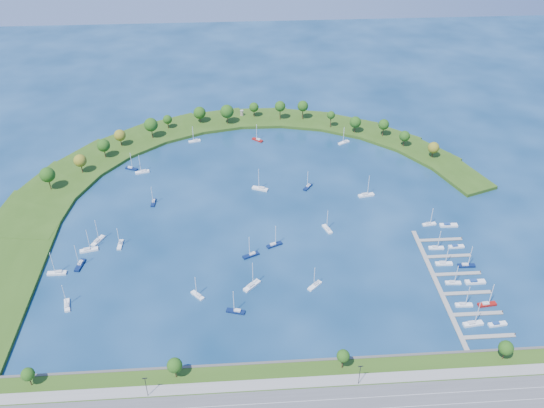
{
  "coord_description": "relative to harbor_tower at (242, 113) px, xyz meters",
  "views": [
    {
      "loc": [
        -12.78,
        -253.72,
        182.91
      ],
      "look_at": [
        5.0,
        5.0,
        4.0
      ],
      "focal_mm": 37.78,
      "sensor_mm": 36.0,
      "label": 1
    }
  ],
  "objects": [
    {
      "name": "moored_boat_2",
      "position": [
        9.6,
        -34.74,
        -3.24
      ],
      "size": [
        7.64,
        6.91,
        11.86
      ],
      "rotation": [
        0.0,
        0.0,
        2.45
      ],
      "color": "maroon",
      "rests_on": "ground"
    },
    {
      "name": "docked_boat_8",
      "position": [
        94.24,
        -155.66,
        -3.26
      ],
      "size": [
        7.75,
        2.63,
        11.21
      ],
      "rotation": [
        0.0,
        0.0,
        -0.07
      ],
      "color": "white",
      "rests_on": "ground"
    },
    {
      "name": "docked_boat_3",
      "position": [
        104.72,
        -196.68,
        -3.22
      ],
      "size": [
        8.62,
        3.15,
        12.4
      ],
      "rotation": [
        0.0,
        0.0,
        0.09
      ],
      "color": "maroon",
      "rests_on": "ground"
    },
    {
      "name": "docked_boat_4",
      "position": [
        94.24,
        -181.67,
        -3.27
      ],
      "size": [
        7.45,
        2.61,
        10.75
      ],
      "rotation": [
        0.0,
        0.0,
        -0.08
      ],
      "color": "white",
      "rests_on": "ground"
    },
    {
      "name": "breakwater_trees",
      "position": [
        -12.81,
        -35.36,
        6.48
      ],
      "size": [
        239.07,
        94.88,
        14.26
      ],
      "color": "#382314",
      "rests_on": "breakwater"
    },
    {
      "name": "docked_boat_0",
      "position": [
        94.22,
        -207.78,
        -3.21
      ],
      "size": [
        9.0,
        3.45,
        12.9
      ],
      "rotation": [
        0.0,
        0.0,
        0.12
      ],
      "color": "white",
      "rests_on": "ground"
    },
    {
      "name": "moored_boat_15",
      "position": [
        -77.48,
        -138.31,
        -3.2
      ],
      "size": [
        6.29,
        9.17,
        13.23
      ],
      "rotation": [
        0.0,
        0.0,
        1.11
      ],
      "color": "white",
      "rests_on": "ground"
    },
    {
      "name": "moored_boat_21",
      "position": [
        8.27,
        -95.0,
        -3.18
      ],
      "size": [
        9.66,
        6.15,
        13.8
      ],
      "rotation": [
        0.0,
        0.0,
        2.73
      ],
      "color": "white",
      "rests_on": "ground"
    },
    {
      "name": "moored_boat_16",
      "position": [
        12.68,
        -147.7,
        -3.23
      ],
      "size": [
        8.5,
        5.53,
        12.17
      ],
      "rotation": [
        0.0,
        0.0,
        6.71
      ],
      "color": "#0A1A44",
      "rests_on": "ground"
    },
    {
      "name": "moored_boat_10",
      "position": [
        -32.55,
        -33.42,
        -3.25
      ],
      "size": [
        8.21,
        4.39,
        11.62
      ],
      "rotation": [
        0.0,
        0.0,
        3.43
      ],
      "color": "white",
      "rests_on": "ground"
    },
    {
      "name": "breakwater",
      "position": [
        -37.62,
        -72.34,
        -3.15
      ],
      "size": [
        286.74,
        247.64,
        2.0
      ],
      "color": "#2C4C14",
      "rests_on": "ground"
    },
    {
      "name": "moored_boat_1",
      "position": [
        -7.63,
        -193.29,
        -3.23
      ],
      "size": [
        8.63,
        4.5,
        12.22
      ],
      "rotation": [
        0.0,
        0.0,
        2.87
      ],
      "color": "#0A1A44",
      "rests_on": "ground"
    },
    {
      "name": "moored_boat_18",
      "position": [
        -92.53,
        -162.15,
        -3.2
      ],
      "size": [
        8.98,
        2.56,
        13.19
      ],
      "rotation": [
        0.0,
        0.0,
        3.15
      ],
      "color": "white",
      "rests_on": "ground"
    },
    {
      "name": "moored_boat_12",
      "position": [
        -62.77,
        -71.14,
        -3.22
      ],
      "size": [
        8.81,
        4.42,
        12.48
      ],
      "rotation": [
        0.0,
        0.0,
        3.39
      ],
      "color": "white",
      "rests_on": "ground"
    },
    {
      "name": "docked_boat_5",
      "position": [
        104.67,
        -181.91,
        -3.43
      ],
      "size": [
        9.48,
        2.72,
        1.93
      ],
      "rotation": [
        0.0,
        0.0,
        0.01
      ],
      "color": "white",
      "rests_on": "ground"
    },
    {
      "name": "docked_boat_2",
      "position": [
        94.24,
        -196.3,
        -3.25
      ],
      "size": [
        7.8,
        2.51,
        11.33
      ],
      "rotation": [
        0.0,
        0.0,
        -0.05
      ],
      "color": "white",
      "rests_on": "ground"
    },
    {
      "name": "ground",
      "position": [
        8.71,
        -121.05,
        -4.14
      ],
      "size": [
        700.0,
        700.0,
        0.0
      ],
      "primitive_type": "plane",
      "color": "#082746",
      "rests_on": "ground"
    },
    {
      "name": "south_shoreline",
      "position": [
        8.74,
        -243.94,
        -3.15
      ],
      "size": [
        420.0,
        43.1,
        11.6
      ],
      "color": "#2C4C14",
      "rests_on": "ground"
    },
    {
      "name": "moored_boat_6",
      "position": [
        0.53,
        -155.12,
        -3.22
      ],
      "size": [
        8.63,
        5.72,
        12.39
      ],
      "rotation": [
        0.0,
        0.0,
        3.58
      ],
      "color": "#0A1A44",
      "rests_on": "ground"
    },
    {
      "name": "moored_boat_0",
      "position": [
        -82.78,
        -156.89,
        -3.2
      ],
      "size": [
        4.2,
        9.36,
        13.3
      ],
      "rotation": [
        0.0,
        0.0,
        4.52
      ],
      "color": "#0A1A44",
      "rests_on": "ground"
    },
    {
      "name": "docked_boat_1",
      "position": [
        104.69,
        -208.69,
        -3.54
      ],
      "size": [
        8.25,
        3.07,
        1.64
      ],
      "rotation": [
        0.0,
        0.0,
        0.1
      ],
      "color": "white",
      "rests_on": "ground"
    },
    {
      "name": "harbor_tower",
      "position": [
        0.0,
        0.0,
        0.0
      ],
      "size": [
        2.6,
        2.6,
        4.18
      ],
      "color": "gray",
      "rests_on": "breakwater"
    },
    {
      "name": "moored_boat_20",
      "position": [
        -24.88,
        -181.99,
        -3.26
      ],
      "size": [
        6.53,
        6.96,
        10.97
      ],
      "rotation": [
        0.0,
        0.0,
        2.3
      ],
      "color": "white",
      "rests_on": "ground"
    },
    {
      "name": "moored_boat_13",
      "position": [
        -80.78,
        -145.48,
        -3.2
      ],
      "size": [
        9.27,
        4.52,
        13.13
      ],
      "rotation": [
        0.0,
        0.0,
        0.24
      ],
      "color": "white",
      "rests_on": "ground"
    },
    {
      "name": "moored_boat_5",
      "position": [
        66.81,
        -42.31,
        -3.23
      ],
      "size": [
        8.32,
        6.16,
        12.16
      ],
      "rotation": [
        0.0,
        0.0,
        3.67
      ],
      "color": "white",
      "rests_on": "ground"
    },
    {
      "name": "docked_boat_11",
      "position": [
        106.57,
        -137.45,
        -3.44
      ],
      "size": [
        9.49,
        2.97,
        1.92
      ],
      "rotation": [
        0.0,
        0.0,
        -0.04
      ],
      "color": "white",
      "rests_on": "ground"
    },
    {
      "name": "moored_boat_11",
      "position": [
        36.29,
        -94.87,
        -3.25
      ],
      "size": [
        6.45,
        7.67,
        11.6
      ],
      "rotation": [
        0.0,
        0.0,
        4.08
      ],
      "color": "#0A1A44",
      "rests_on": "ground"
    },
    {
      "name": "moored_boat_8",
      "position": [
        29.37,
        -179.2,
        -3.24
      ],
      "size": [
        7.46,
        7.15,
        11.87
      ],
      "rotation": [
        0.0,
        0.0,
        3.89
      ],
      "color": "white",
      "rests_on": "ground"
    },
    {
      "name": "moored_boat_4",
      "position": [
        0.06,
        -177.42,
        -3.18
      ],
      "size": [
        8.56,
        8.53,
        13.88
      ],
      "rotation": [
        0.0,
        0.0,
        0.78
      ],
      "color": "white",
      "rests_on": "ground"
    },
    {
      "name": "moored_boat_17",
      "position": [
        -82.88,
        -184.46,
        -3.24
      ],
      "size": [
        4.28,
        8.49,
        12.03
      ],
      "rotation": [
        0.0,
        0.0,
        1.83
      ],
      "color": "white",
      "rests_on": "ground"
    },
    {
      "name": "docked_boat_7",
      "position": [
        104.72,
        -170.14,
        -3.23
      ],
      "size": [
        8.43,
        2.61,
        12.29
      ],
      "rotation": [
        0.0,
        0.0,
        -0.03
      ],
      "color": "#0A1A44",
      "rests_on": "ground"
    },
    {
      "name": "docked_boat_9",
      "position": [
        104.69,
        -155.36,
        -3.55
      ],
      "size": [
        7.94,
        2.42,
        1.61
      ],
      "rotation": [
        0.0,
        0.0,
        0.03
      ],
      "color": "white",
      "rests_on": "ground"
    },
    {
      "name": "docked_boat_10",
      "position": [
        96.64,
        -135.67,
        -3.27
      ],
      "size": [
        7.52,
        3.07,
        10.74
      ],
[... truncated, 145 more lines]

